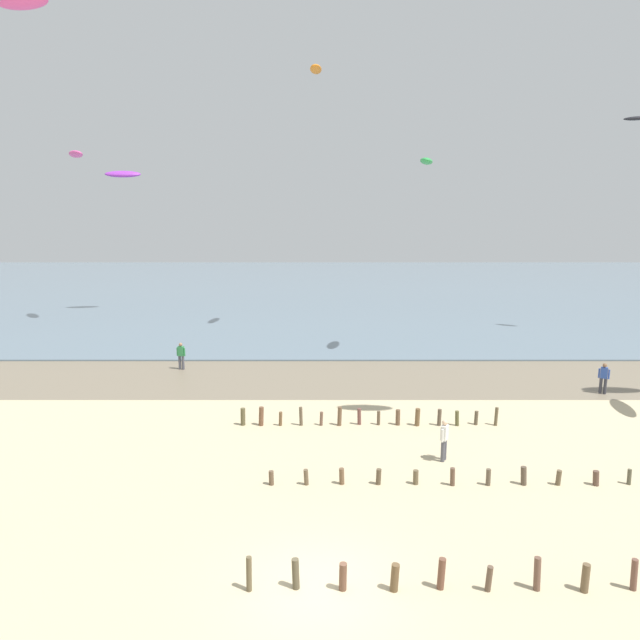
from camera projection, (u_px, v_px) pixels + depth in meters
The scene contains 15 objects.
ground_plane at pixel (319, 589), 15.15m from camera, with size 160.00×160.00×0.00m, color #C6B58C.
wet_sand_strip at pixel (320, 378), 33.92m from camera, with size 120.00×7.82×0.01m, color #7A6D59.
sea at pixel (321, 288), 72.11m from camera, with size 160.00×70.00×0.10m, color slate.
groyne_near at pixel (517, 576), 15.02m from camera, with size 14.07×0.36×0.96m.
groyne_mid at pixel (486, 477), 20.79m from camera, with size 15.86×0.31×0.70m.
groyne_far at pixel (362, 417), 26.51m from camera, with size 11.95×0.35×0.90m.
person_mid_beach at pixel (605, 378), 30.91m from camera, with size 0.52×0.36×1.71m.
person_by_waterline at pixel (446, 439), 22.67m from camera, with size 0.38×0.50×1.71m.
person_left_flank at pixel (183, 355), 35.69m from camera, with size 0.56×0.29×1.71m.
kite_aloft_0 at pixel (317, 69), 42.76m from camera, with size 2.58×0.83×0.41m, color orange.
kite_aloft_3 at pixel (428, 161), 36.56m from camera, with size 2.47×0.79×0.40m, color green.
kite_aloft_4 at pixel (24, 2), 33.63m from camera, with size 3.48×1.11×0.56m, color #E54C99.
kite_aloft_6 at pixel (124, 174), 52.73m from camera, with size 3.21×1.03×0.51m, color purple.
kite_aloft_7 at pixel (78, 154), 47.52m from camera, with size 2.83×0.91×0.45m, color #E54C99.
kite_aloft_8 at pixel (639, 118), 42.20m from camera, with size 1.81×0.58×0.29m, color black.
Camera 1 is at (0.06, -13.51, 9.87)m, focal length 32.16 mm.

